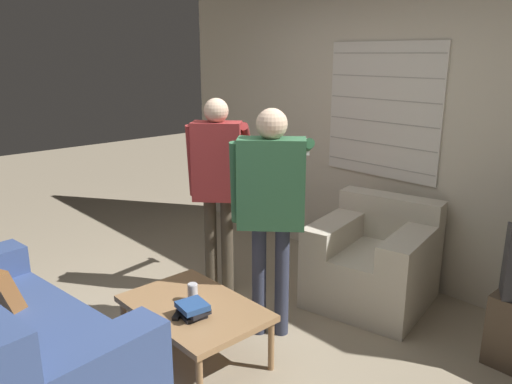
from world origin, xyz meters
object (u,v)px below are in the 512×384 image
(couch_blue, at_px, (3,349))
(coffee_table, at_px, (194,310))
(armchair_beige, at_px, (374,261))
(person_right_standing, at_px, (271,196))
(person_left_standing, at_px, (218,175))
(book_stack, at_px, (193,309))
(spare_remote, at_px, (179,314))
(soda_can, at_px, (193,293))

(couch_blue, height_order, coffee_table, couch_blue)
(armchair_beige, xyz_separation_m, person_right_standing, (-0.21, -0.96, 0.69))
(coffee_table, bearing_deg, couch_blue, -111.21)
(person_left_standing, height_order, person_right_standing, person_left_standing)
(couch_blue, distance_m, person_right_standing, 1.85)
(person_left_standing, height_order, book_stack, person_left_standing)
(coffee_table, relative_size, spare_remote, 7.34)
(person_left_standing, distance_m, spare_remote, 1.25)
(person_right_standing, relative_size, spare_remote, 12.56)
(armchair_beige, bearing_deg, spare_remote, 69.05)
(book_stack, distance_m, spare_remote, 0.10)
(armchair_beige, relative_size, person_right_standing, 0.64)
(spare_remote, bearing_deg, book_stack, 6.98)
(coffee_table, relative_size, person_right_standing, 0.58)
(person_left_standing, height_order, soda_can, person_left_standing)
(person_right_standing, relative_size, book_stack, 7.80)
(coffee_table, bearing_deg, soda_can, 149.87)
(couch_blue, distance_m, soda_can, 1.13)
(coffee_table, relative_size, person_left_standing, 0.58)
(coffee_table, bearing_deg, book_stack, -37.67)
(person_right_standing, distance_m, book_stack, 0.90)
(armchair_beige, bearing_deg, book_stack, 70.98)
(coffee_table, height_order, soda_can, soda_can)
(person_left_standing, bearing_deg, coffee_table, -90.67)
(armchair_beige, bearing_deg, person_left_standing, 30.05)
(coffee_table, distance_m, person_right_standing, 0.91)
(couch_blue, bearing_deg, person_left_standing, 90.38)
(person_right_standing, height_order, soda_can, person_right_standing)
(armchair_beige, relative_size, coffee_table, 1.09)
(couch_blue, xyz_separation_m, armchair_beige, (0.72, 2.59, 0.01))
(armchair_beige, xyz_separation_m, spare_remote, (-0.27, -1.69, 0.06))
(soda_can, height_order, spare_remote, soda_can)
(couch_blue, distance_m, armchair_beige, 2.69)
(couch_blue, distance_m, person_left_standing, 1.89)
(couch_blue, bearing_deg, coffee_table, 62.05)
(coffee_table, xyz_separation_m, person_right_standing, (0.10, 0.59, 0.68))
(spare_remote, bearing_deg, coffee_table, 70.64)
(couch_blue, bearing_deg, person_right_standing, 65.90)
(book_stack, bearing_deg, soda_can, 144.47)
(armchair_beige, relative_size, book_stack, 4.98)
(coffee_table, height_order, person_right_standing, person_right_standing)
(book_stack, height_order, soda_can, soda_can)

